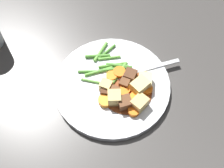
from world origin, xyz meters
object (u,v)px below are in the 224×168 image
(carrot_slice_0, at_px, (134,111))
(carrot_slice_7, at_px, (112,76))
(potato_chunk_2, at_px, (140,86))
(carrot_slice_4, at_px, (120,73))
(dinner_plate, at_px, (112,86))
(carrot_slice_1, at_px, (125,89))
(potato_chunk_4, at_px, (114,98))
(meat_chunk_3, at_px, (114,91))
(potato_chunk_0, at_px, (106,86))
(carrot_slice_3, at_px, (135,98))
(fork, at_px, (144,69))
(meat_chunk_0, at_px, (125,103))
(carrot_slice_2, at_px, (146,89))
(carrot_slice_5, at_px, (121,94))
(meat_chunk_1, at_px, (130,75))
(potato_chunk_3, at_px, (140,103))
(meat_chunk_2, at_px, (103,91))
(meat_chunk_4, at_px, (125,83))
(carrot_slice_6, at_px, (106,100))
(potato_chunk_1, at_px, (145,81))

(carrot_slice_0, distance_m, carrot_slice_7, 0.11)
(potato_chunk_2, bearing_deg, carrot_slice_7, -175.93)
(carrot_slice_0, height_order, carrot_slice_4, carrot_slice_4)
(dinner_plate, bearing_deg, carrot_slice_1, 2.07)
(potato_chunk_4, relative_size, meat_chunk_3, 1.36)
(carrot_slice_0, relative_size, potato_chunk_2, 0.70)
(dinner_plate, distance_m, potato_chunk_0, 0.03)
(potato_chunk_4, bearing_deg, carrot_slice_3, 38.58)
(carrot_slice_7, relative_size, fork, 0.18)
(carrot_slice_7, bearing_deg, meat_chunk_0, -36.54)
(dinner_plate, xyz_separation_m, carrot_slice_4, (0.00, 0.03, 0.01))
(carrot_slice_2, xyz_separation_m, fork, (-0.03, 0.05, -0.00))
(carrot_slice_5, height_order, fork, carrot_slice_5)
(meat_chunk_1, bearing_deg, meat_chunk_0, -69.07)
(carrot_slice_3, height_order, potato_chunk_3, potato_chunk_3)
(potato_chunk_0, xyz_separation_m, meat_chunk_2, (0.00, -0.01, -0.00))
(carrot_slice_0, bearing_deg, meat_chunk_0, 171.62)
(carrot_slice_4, height_order, meat_chunk_1, meat_chunk_1)
(carrot_slice_5, height_order, potato_chunk_2, potato_chunk_2)
(carrot_slice_1, distance_m, meat_chunk_0, 0.04)
(meat_chunk_4, bearing_deg, carrot_slice_3, -24.74)
(carrot_slice_1, height_order, meat_chunk_2, meat_chunk_2)
(carrot_slice_0, height_order, meat_chunk_2, meat_chunk_2)
(potato_chunk_0, relative_size, meat_chunk_1, 0.93)
(potato_chunk_3, distance_m, meat_chunk_3, 0.07)
(dinner_plate, distance_m, carrot_slice_0, 0.09)
(fork, bearing_deg, meat_chunk_0, -84.53)
(carrot_slice_1, height_order, carrot_slice_6, carrot_slice_6)
(meat_chunk_0, bearing_deg, meat_chunk_2, 178.34)
(dinner_plate, height_order, carrot_slice_4, carrot_slice_4)
(carrot_slice_4, bearing_deg, dinner_plate, -95.40)
(carrot_slice_2, xyz_separation_m, meat_chunk_0, (-0.02, -0.06, 0.01))
(carrot_slice_7, xyz_separation_m, potato_chunk_3, (0.09, -0.03, 0.01))
(dinner_plate, bearing_deg, potato_chunk_1, 33.01)
(carrot_slice_1, xyz_separation_m, carrot_slice_5, (-0.00, -0.02, 0.00))
(potato_chunk_2, xyz_separation_m, meat_chunk_3, (-0.05, -0.04, -0.01))
(carrot_slice_2, distance_m, carrot_slice_5, 0.06)
(potato_chunk_4, bearing_deg, carrot_slice_1, 80.80)
(carrot_slice_2, relative_size, potato_chunk_4, 0.95)
(potato_chunk_3, xyz_separation_m, meat_chunk_0, (-0.03, -0.02, -0.00))
(potato_chunk_1, relative_size, meat_chunk_3, 1.51)
(potato_chunk_1, distance_m, meat_chunk_3, 0.08)
(meat_chunk_3, bearing_deg, carrot_slice_3, 12.93)
(dinner_plate, height_order, meat_chunk_3, meat_chunk_3)
(carrot_slice_1, xyz_separation_m, meat_chunk_3, (-0.02, -0.02, 0.00))
(carrot_slice_1, height_order, potato_chunk_1, potato_chunk_1)
(carrot_slice_3, xyz_separation_m, fork, (-0.02, 0.08, -0.01))
(carrot_slice_1, height_order, meat_chunk_4, meat_chunk_4)
(carrot_slice_3, bearing_deg, potato_chunk_4, -141.42)
(dinner_plate, height_order, meat_chunk_2, meat_chunk_2)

